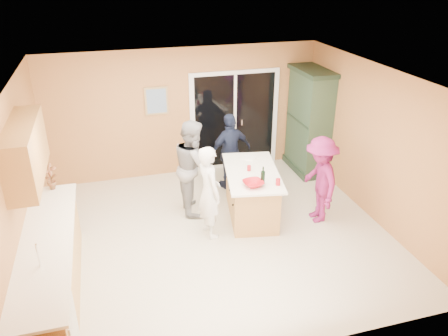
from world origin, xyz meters
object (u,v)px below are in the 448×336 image
object	(u,v)px
kitchen_island	(251,195)
woman_grey	(193,167)
woman_navy	(230,151)
woman_white	(209,192)
woman_magenta	(320,180)
green_hutch	(309,122)

from	to	relation	value
kitchen_island	woman_grey	xyz separation A→B (m)	(-0.92, 0.47, 0.44)
woman_navy	woman_white	bearing A→B (deg)	46.75
kitchen_island	woman_navy	xyz separation A→B (m)	(-0.05, 1.12, 0.36)
woman_navy	woman_magenta	xyz separation A→B (m)	(1.10, -1.57, 0.00)
woman_white	woman_navy	size ratio (longest dim) A/B	1.03
kitchen_island	green_hutch	distance (m)	2.37
woman_grey	woman_magenta	world-z (taller)	woman_grey
green_hutch	woman_navy	world-z (taller)	green_hutch
woman_grey	woman_magenta	xyz separation A→B (m)	(1.97, -0.91, -0.08)
green_hutch	woman_white	bearing A→B (deg)	-144.78
woman_navy	woman_magenta	world-z (taller)	woman_magenta
woman_white	woman_grey	size ratio (longest dim) A/B	0.92
woman_grey	woman_navy	xyz separation A→B (m)	(0.87, 0.65, -0.09)
woman_grey	woman_magenta	distance (m)	2.17
woman_navy	woman_magenta	bearing A→B (deg)	109.78
woman_navy	woman_magenta	distance (m)	1.91
green_hutch	woman_grey	bearing A→B (deg)	-159.69
kitchen_island	green_hutch	xyz separation A→B (m)	(1.75, 1.45, 0.66)
woman_white	woman_magenta	size ratio (longest dim) A/B	1.02
woman_white	woman_navy	xyz separation A→B (m)	(0.80, 1.50, -0.02)
woman_grey	green_hutch	bearing A→B (deg)	-67.00
kitchen_island	green_hutch	world-z (taller)	green_hutch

